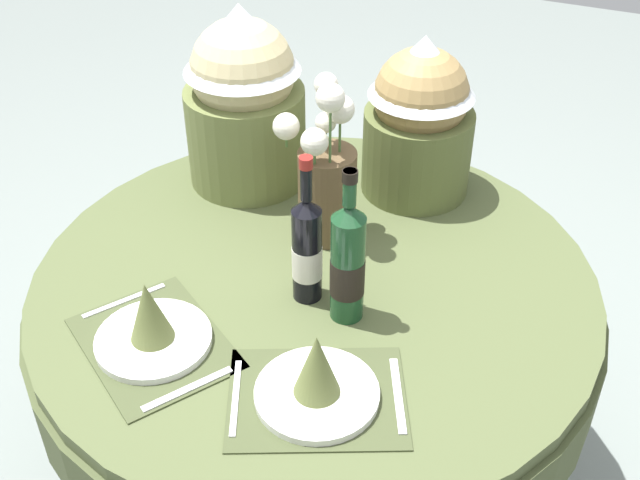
{
  "coord_description": "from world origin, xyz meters",
  "views": [
    {
      "loc": [
        0.57,
        -1.29,
        1.88
      ],
      "look_at": [
        0.0,
        0.03,
        0.8
      ],
      "focal_mm": 44.88,
      "sensor_mm": 36.0,
      "label": 1
    }
  ],
  "objects_px": {
    "dining_table": "(315,318)",
    "gift_tub_back_centre": "(420,112)",
    "wine_bottle_centre": "(307,248)",
    "wine_bottle_left": "(348,262)",
    "flower_vase": "(325,177)",
    "place_setting_right": "(317,381)",
    "place_setting_left": "(151,327)",
    "gift_tub_back_left": "(244,91)"
  },
  "relations": [
    {
      "from": "dining_table",
      "to": "gift_tub_back_centre",
      "type": "xyz_separation_m",
      "value": [
        0.09,
        0.44,
        0.35
      ]
    },
    {
      "from": "gift_tub_back_left",
      "to": "gift_tub_back_centre",
      "type": "relative_size",
      "value": 1.13
    },
    {
      "from": "wine_bottle_left",
      "to": "flower_vase",
      "type": "bearing_deg",
      "value": 121.82
    },
    {
      "from": "flower_vase",
      "to": "gift_tub_back_left",
      "type": "relative_size",
      "value": 0.87
    },
    {
      "from": "flower_vase",
      "to": "gift_tub_back_left",
      "type": "distance_m",
      "value": 0.34
    },
    {
      "from": "flower_vase",
      "to": "wine_bottle_left",
      "type": "height_order",
      "value": "flower_vase"
    },
    {
      "from": "wine_bottle_left",
      "to": "gift_tub_back_left",
      "type": "bearing_deg",
      "value": 137.6
    },
    {
      "from": "dining_table",
      "to": "place_setting_left",
      "type": "relative_size",
      "value": 3.08
    },
    {
      "from": "dining_table",
      "to": "wine_bottle_left",
      "type": "distance_m",
      "value": 0.31
    },
    {
      "from": "place_setting_left",
      "to": "gift_tub_back_left",
      "type": "distance_m",
      "value": 0.69
    },
    {
      "from": "wine_bottle_centre",
      "to": "gift_tub_back_centre",
      "type": "distance_m",
      "value": 0.52
    },
    {
      "from": "dining_table",
      "to": "wine_bottle_left",
      "type": "height_order",
      "value": "wine_bottle_left"
    },
    {
      "from": "dining_table",
      "to": "wine_bottle_centre",
      "type": "relative_size",
      "value": 3.7
    },
    {
      "from": "wine_bottle_left",
      "to": "gift_tub_back_centre",
      "type": "distance_m",
      "value": 0.54
    },
    {
      "from": "place_setting_right",
      "to": "gift_tub_back_centre",
      "type": "height_order",
      "value": "gift_tub_back_centre"
    },
    {
      "from": "place_setting_right",
      "to": "wine_bottle_centre",
      "type": "relative_size",
      "value": 1.18
    },
    {
      "from": "wine_bottle_left",
      "to": "gift_tub_back_centre",
      "type": "bearing_deg",
      "value": 92.3
    },
    {
      "from": "dining_table",
      "to": "gift_tub_back_centre",
      "type": "relative_size",
      "value": 3.1
    },
    {
      "from": "flower_vase",
      "to": "gift_tub_back_left",
      "type": "xyz_separation_m",
      "value": [
        -0.29,
        0.15,
        0.09
      ]
    },
    {
      "from": "wine_bottle_centre",
      "to": "gift_tub_back_left",
      "type": "distance_m",
      "value": 0.53
    },
    {
      "from": "dining_table",
      "to": "place_setting_right",
      "type": "distance_m",
      "value": 0.41
    },
    {
      "from": "wine_bottle_left",
      "to": "place_setting_left",
      "type": "bearing_deg",
      "value": -143.68
    },
    {
      "from": "dining_table",
      "to": "wine_bottle_left",
      "type": "bearing_deg",
      "value": -38.38
    },
    {
      "from": "place_setting_left",
      "to": "flower_vase",
      "type": "relative_size",
      "value": 1.02
    },
    {
      "from": "place_setting_right",
      "to": "flower_vase",
      "type": "distance_m",
      "value": 0.55
    },
    {
      "from": "place_setting_right",
      "to": "flower_vase",
      "type": "xyz_separation_m",
      "value": [
        -0.19,
        0.5,
        0.12
      ]
    },
    {
      "from": "place_setting_left",
      "to": "wine_bottle_centre",
      "type": "relative_size",
      "value": 1.2
    },
    {
      "from": "place_setting_left",
      "to": "gift_tub_back_centre",
      "type": "height_order",
      "value": "gift_tub_back_centre"
    },
    {
      "from": "dining_table",
      "to": "gift_tub_back_left",
      "type": "relative_size",
      "value": 2.73
    },
    {
      "from": "place_setting_right",
      "to": "gift_tub_back_left",
      "type": "distance_m",
      "value": 0.84
    },
    {
      "from": "wine_bottle_left",
      "to": "place_setting_right",
      "type": "bearing_deg",
      "value": -81.33
    },
    {
      "from": "gift_tub_back_left",
      "to": "dining_table",
      "type": "bearing_deg",
      "value": -43.68
    },
    {
      "from": "wine_bottle_left",
      "to": "wine_bottle_centre",
      "type": "height_order",
      "value": "wine_bottle_left"
    },
    {
      "from": "dining_table",
      "to": "gift_tub_back_left",
      "type": "xyz_separation_m",
      "value": [
        -0.33,
        0.32,
        0.38
      ]
    },
    {
      "from": "gift_tub_back_left",
      "to": "flower_vase",
      "type": "bearing_deg",
      "value": -28.15
    },
    {
      "from": "wine_bottle_left",
      "to": "wine_bottle_centre",
      "type": "bearing_deg",
      "value": 167.16
    },
    {
      "from": "place_setting_left",
      "to": "flower_vase",
      "type": "bearing_deg",
      "value": 70.78
    },
    {
      "from": "place_setting_right",
      "to": "flower_vase",
      "type": "bearing_deg",
      "value": 111.33
    },
    {
      "from": "wine_bottle_left",
      "to": "gift_tub_back_centre",
      "type": "relative_size",
      "value": 0.86
    },
    {
      "from": "flower_vase",
      "to": "place_setting_right",
      "type": "bearing_deg",
      "value": -68.67
    },
    {
      "from": "place_setting_right",
      "to": "wine_bottle_left",
      "type": "relative_size",
      "value": 1.15
    },
    {
      "from": "flower_vase",
      "to": "gift_tub_back_centre",
      "type": "height_order",
      "value": "gift_tub_back_centre"
    }
  ]
}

